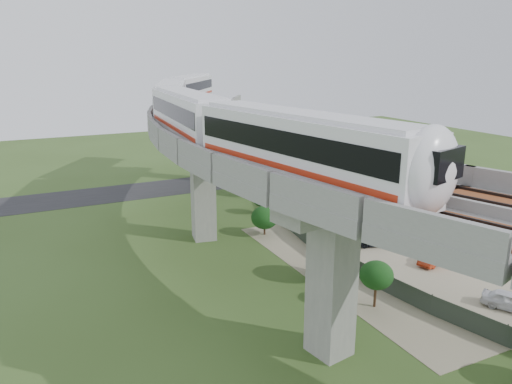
# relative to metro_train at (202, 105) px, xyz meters

# --- Properties ---
(ground) EXTENTS (160.00, 160.00, 0.00)m
(ground) POSITION_rel_metro_train_xyz_m (-1.48, -11.55, -12.31)
(ground) COLOR #374F1F
(ground) RESTS_ON ground
(dirt_lot) EXTENTS (18.00, 26.00, 0.04)m
(dirt_lot) POSITION_rel_metro_train_xyz_m (12.52, -13.55, -12.29)
(dirt_lot) COLOR gray
(dirt_lot) RESTS_ON ground
(asphalt_road) EXTENTS (60.00, 8.00, 0.03)m
(asphalt_road) POSITION_rel_metro_train_xyz_m (-1.48, 18.45, -12.29)
(asphalt_road) COLOR #232326
(asphalt_road) RESTS_ON ground
(viaduct) EXTENTS (19.58, 73.98, 11.40)m
(viaduct) POSITION_rel_metro_train_xyz_m (2.37, -11.55, -3.26)
(viaduct) COLOR #99968E
(viaduct) RESTS_ON ground
(metro_train) EXTENTS (17.33, 60.13, 3.64)m
(metro_train) POSITION_rel_metro_train_xyz_m (0.00, 0.00, 0.00)
(metro_train) COLOR silver
(metro_train) RESTS_ON ground
(fence) EXTENTS (3.87, 38.73, 1.50)m
(fence) POSITION_rel_metro_train_xyz_m (8.28, -11.55, -11.56)
(fence) COLOR #2D382D
(fence) RESTS_ON ground
(tree_0) EXTENTS (3.20, 3.20, 3.28)m
(tree_0) POSITION_rel_metro_train_xyz_m (10.00, 10.28, -10.38)
(tree_0) COLOR #382314
(tree_0) RESTS_ON ground
(tree_1) EXTENTS (2.03, 2.03, 2.60)m
(tree_1) POSITION_rel_metro_train_xyz_m (7.65, 3.12, -10.58)
(tree_1) COLOR #382314
(tree_1) RESTS_ON ground
(tree_2) EXTENTS (2.59, 2.59, 2.85)m
(tree_2) POSITION_rel_metro_train_xyz_m (4.94, -2.88, -10.56)
(tree_2) COLOR #382314
(tree_2) RESTS_ON ground
(tree_3) EXTENTS (3.19, 3.19, 3.65)m
(tree_3) POSITION_rel_metro_train_xyz_m (4.74, -13.86, -10.02)
(tree_3) COLOR #382314
(tree_3) RESTS_ON ground
(tree_4) EXTENTS (2.30, 2.30, 3.36)m
(tree_4) POSITION_rel_metro_train_xyz_m (5.27, -18.89, -9.93)
(tree_4) COLOR #382314
(tree_4) RESTS_ON ground
(car_white) EXTENTS (3.01, 3.90, 1.24)m
(car_white) POSITION_rel_metro_train_xyz_m (13.28, -23.24, -11.65)
(car_white) COLOR silver
(car_white) RESTS_ON dirt_lot
(car_red) EXTENTS (3.61, 2.09, 1.13)m
(car_red) POSITION_rel_metro_train_xyz_m (14.36, -15.26, -11.71)
(car_red) COLOR #9B270E
(car_red) RESTS_ON dirt_lot
(car_dark) EXTENTS (4.66, 3.06, 1.26)m
(car_dark) POSITION_rel_metro_train_xyz_m (12.73, -9.73, -11.64)
(car_dark) COLOR black
(car_dark) RESTS_ON dirt_lot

